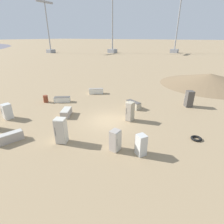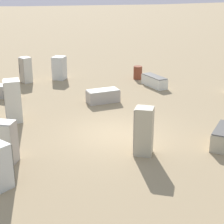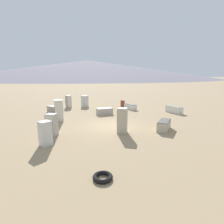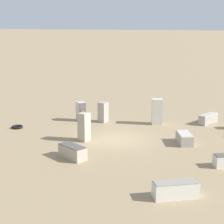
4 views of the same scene
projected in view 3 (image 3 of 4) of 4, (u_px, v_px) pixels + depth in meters
The scene contains 15 objects.
ground_plane at pixel (109, 126), 14.39m from camera, with size 1000.00×1000.00×0.00m, color #9E8460.
mountain_ridge_0 at pixel (88, 69), 245.77m from camera, with size 332.83×332.83×24.67m.
discarded_fridge_0 at pixel (130, 106), 21.38m from camera, with size 1.58×1.91×0.64m.
discarded_fridge_2 at pixel (105, 111), 18.52m from camera, with size 1.83×1.46×0.67m.
discarded_fridge_3 at pixel (122, 121), 12.39m from camera, with size 0.74×0.66×1.81m.
discarded_fridge_4 at pixel (85, 101), 23.02m from camera, with size 0.87×0.86×1.47m.
discarded_fridge_5 at pixel (55, 109), 19.41m from camera, with size 1.94×1.15×0.70m.
discarded_fridge_6 at pixel (52, 125), 11.87m from camera, with size 0.73×0.66×1.52m.
discarded_fridge_7 at pixel (174, 109), 19.30m from camera, with size 1.69×1.98×0.72m.
discarded_fridge_8 at pixel (59, 110), 15.77m from camera, with size 0.95×0.97×1.92m.
discarded_fridge_9 at pixel (164, 125), 13.17m from camera, with size 1.31×1.90×0.74m.
discarded_fridge_10 at pixel (68, 101), 22.31m from camera, with size 0.84×0.84×1.57m.
discarded_fridge_11 at pixel (46, 133), 10.18m from camera, with size 0.82×0.85×1.47m.
scrap_tire at pixel (103, 177), 6.95m from camera, with size 0.81×0.81×0.17m.
rusty_barrel at pixel (123, 103), 23.09m from camera, with size 0.55×0.55×0.83m.
Camera 3 is at (1.74, -13.74, 4.05)m, focal length 28.00 mm.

